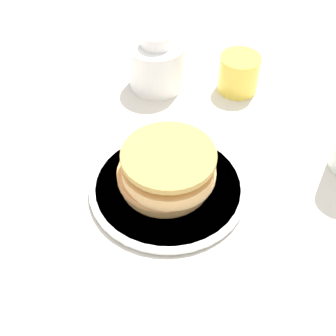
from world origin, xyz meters
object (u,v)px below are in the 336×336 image
Objects in this scene: plate at (168,187)px; pancake_stack at (167,169)px; juice_glass at (239,73)px; cream_jug at (157,64)px.

pancake_stack is at bearing 72.98° from plate.
pancake_stack is 0.31m from juice_glass.
juice_glass is at bearing -110.95° from cream_jug.
cream_jug reaches higher than juice_glass.
pancake_stack is (0.00, 0.00, 0.05)m from plate.
cream_jug is (0.29, -0.06, 0.00)m from pancake_stack.
cream_jug is at bearing -11.50° from plate.
juice_glass is 0.67× the size of cream_jug.
pancake_stack is at bearing 136.15° from juice_glass.
plate is 2.16× the size of cream_jug.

